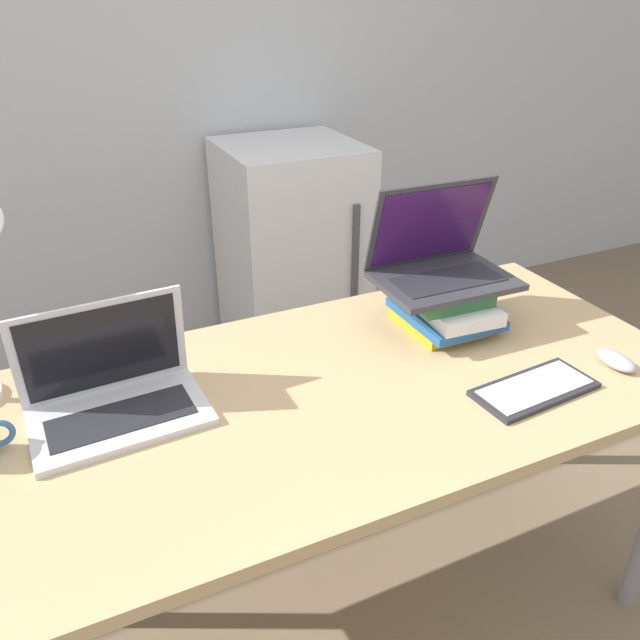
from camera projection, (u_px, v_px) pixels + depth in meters
wall_back at (148, 48)px, 2.50m from camera, size 8.00×0.05×2.70m
desk at (331, 413)px, 1.45m from camera, size 1.72×0.79×0.77m
laptop_left at (114, 393)px, 1.31m from camera, size 0.37×0.24×0.24m
book_stack at (444, 305)px, 1.64m from camera, size 0.22×0.29×0.12m
laptop_on_books at (440, 261)px, 1.61m from camera, size 0.35×0.26×0.25m
wireless_keyboard at (534, 389)px, 1.40m from camera, size 0.30×0.15×0.01m
mouse at (616, 360)px, 1.49m from camera, size 0.06×0.10×0.03m
mini_fridge at (292, 255)px, 2.81m from camera, size 0.56×0.58×0.99m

